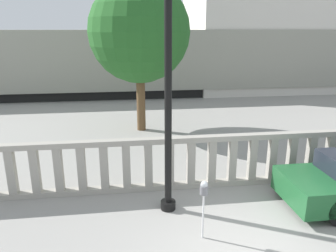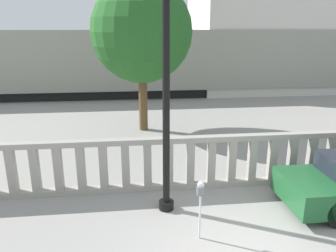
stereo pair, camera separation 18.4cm
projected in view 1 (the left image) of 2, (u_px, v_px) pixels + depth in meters
The scene contains 5 objects.
balustrade at pixel (212, 161), 8.63m from camera, with size 16.40×0.24×1.42m.
lamppost at pixel (168, 87), 6.87m from camera, with size 0.37×0.37×5.22m.
parking_meter at pixel (204, 193), 6.35m from camera, with size 0.17×0.17×1.26m.
train_near at pixel (137, 62), 20.16m from camera, with size 29.62×3.15×4.60m.
tree_left at pixel (139, 32), 12.60m from camera, with size 3.94×3.94×5.92m.
Camera 1 is at (-2.22, -4.72, 4.07)m, focal length 35.00 mm.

